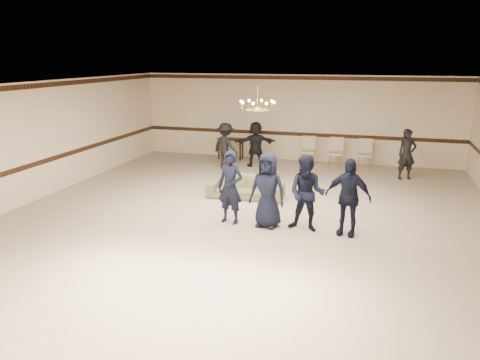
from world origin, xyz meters
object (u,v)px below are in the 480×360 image
object	(u,v)px
adult_mid	(256,144)
adult_right	(407,154)
chandelier	(258,97)
banquet_chair_mid	(336,153)
boy_b	(268,190)
banquet_chair_left	(308,151)
boy_c	(307,194)
banquet_chair_right	(365,155)
console_table	(231,149)
boy_d	(348,197)
settee	(246,187)
adult_left	(226,146)
boy_a	(230,187)

from	to	relation	value
adult_mid	adult_right	distance (m)	5.12
chandelier	banquet_chair_mid	xyz separation A→B (m)	(1.58, 5.24, -2.36)
boy_b	banquet_chair_left	size ratio (longest dim) A/B	1.70
boy_c	adult_right	xyz separation A→B (m)	(2.41, 5.44, -0.06)
adult_right	banquet_chair_right	size ratio (longest dim) A/B	1.59
banquet_chair_mid	console_table	world-z (taller)	banquet_chair_mid
chandelier	console_table	size ratio (longest dim) A/B	0.97
banquet_chair_mid	boy_d	bearing A→B (deg)	-85.39
chandelier	settee	distance (m)	2.73
boy_b	settee	world-z (taller)	boy_b
boy_c	adult_left	size ratio (longest dim) A/B	1.07
console_table	banquet_chair_mid	bearing A→B (deg)	0.50
boy_d	settee	size ratio (longest dim) A/B	0.83
boy_c	adult_left	world-z (taller)	boy_c
adult_left	console_table	xyz separation A→B (m)	(-0.32, 1.58, -0.41)
boy_a	banquet_chair_left	bearing A→B (deg)	92.90
chandelier	boy_b	bearing A→B (deg)	-65.42
banquet_chair_mid	banquet_chair_right	distance (m)	1.00
boy_d	settee	world-z (taller)	boy_d
adult_right	banquet_chair_mid	world-z (taller)	adult_right
boy_a	adult_left	size ratio (longest dim) A/B	1.07
boy_d	adult_left	bearing A→B (deg)	141.84
boy_a	adult_mid	distance (m)	5.90
console_table	adult_left	bearing A→B (deg)	-75.36
settee	adult_right	bearing A→B (deg)	35.31
boy_c	boy_d	distance (m)	0.90
boy_d	banquet_chair_left	world-z (taller)	boy_d
boy_b	boy_d	size ratio (longest dim) A/B	1.00
adult_mid	banquet_chair_mid	xyz separation A→B (m)	(2.78, 0.68, -0.30)
boy_a	banquet_chair_right	xyz separation A→B (m)	(2.89, 6.52, -0.36)
boy_a	boy_c	bearing A→B (deg)	10.68
adult_mid	chandelier	bearing A→B (deg)	83.16
chandelier	boy_c	world-z (taller)	chandelier
adult_left	console_table	size ratio (longest dim) A/B	1.68
console_table	adult_mid	bearing A→B (deg)	-32.68
boy_d	boy_b	bearing A→B (deg)	-169.34
boy_a	banquet_chair_left	xyz separation A→B (m)	(0.89, 6.52, -0.36)
adult_mid	banquet_chair_right	world-z (taller)	adult_mid
chandelier	banquet_chair_right	size ratio (longest dim) A/B	0.92
adult_mid	banquet_chair_right	distance (m)	3.86
adult_right	adult_left	bearing A→B (deg)	162.03
boy_b	banquet_chair_right	distance (m)	6.83
adult_left	banquet_chair_mid	size ratio (longest dim) A/B	1.59
banquet_chair_mid	banquet_chair_right	xyz separation A→B (m)	(1.00, 0.00, 0.00)
boy_b	boy_c	xyz separation A→B (m)	(0.90, 0.00, 0.00)
settee	banquet_chair_left	distance (m)	4.60
boy_c	boy_d	size ratio (longest dim) A/B	1.00
chandelier	banquet_chair_mid	bearing A→B (deg)	73.28
boy_d	banquet_chair_mid	xyz separation A→B (m)	(-0.81, 6.52, -0.36)
banquet_chair_mid	boy_b	bearing A→B (deg)	-101.11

